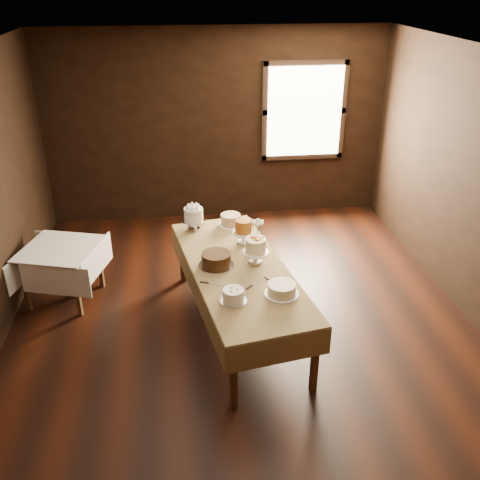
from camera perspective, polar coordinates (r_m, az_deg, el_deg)
name	(u,v)px	position (r m, az deg, el deg)	size (l,w,h in m)	color
floor	(242,326)	(5.83, 0.25, -9.24)	(5.00, 6.00, 0.01)	black
ceiling	(243,57)	(4.74, 0.32, 19.17)	(5.00, 6.00, 0.01)	beige
wall_back	(216,127)	(7.95, -2.57, 12.08)	(5.00, 0.02, 2.80)	black
wall_front	(325,463)	(2.71, 9.17, -22.65)	(5.00, 0.02, 2.80)	black
window	(304,112)	(8.05, 6.97, 13.56)	(1.10, 0.05, 1.30)	#FFEABF
display_table	(238,272)	(5.44, -0.17, -3.45)	(1.33, 2.53, 0.74)	#3D2715
side_table	(60,254)	(6.32, -18.81, -1.39)	(1.00, 1.00, 0.67)	#3D2715
cake_meringue	(194,220)	(6.17, -5.01, 2.21)	(0.30, 0.30, 0.28)	silver
cake_speckled	(231,220)	(6.27, -1.03, 2.15)	(0.30, 0.30, 0.14)	white
cake_caramel	(244,232)	(5.84, 0.39, 0.82)	(0.25, 0.25, 0.29)	white
cake_chocolate	(216,260)	(5.41, -2.58, -2.15)	(0.41, 0.41, 0.14)	silver
cake_flowers	(256,252)	(5.45, 1.70, -1.26)	(0.27, 0.27, 0.28)	white
cake_swirl	(233,296)	(4.85, -0.72, -6.05)	(0.28, 0.28, 0.13)	silver
cake_cream	(282,290)	(4.96, 4.51, -5.35)	(0.34, 0.34, 0.11)	white
cake_server_a	(257,282)	(5.16, 1.81, -4.55)	(0.24, 0.03, 0.01)	silver
cake_server_b	(277,284)	(5.14, 3.97, -4.72)	(0.24, 0.03, 0.01)	silver
cake_server_c	(226,255)	(5.63, -1.57, -1.68)	(0.24, 0.03, 0.01)	silver
cake_server_d	(254,251)	(5.71, 1.50, -1.20)	(0.24, 0.03, 0.01)	silver
cake_server_e	(216,284)	(5.13, -2.55, -4.76)	(0.24, 0.03, 0.01)	silver
flower_vase	(257,243)	(5.73, 1.89, -0.36)	(0.13, 0.13, 0.14)	#2D2823
flower_bouquet	(258,228)	(5.65, 1.92, 1.34)	(0.14, 0.14, 0.20)	white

